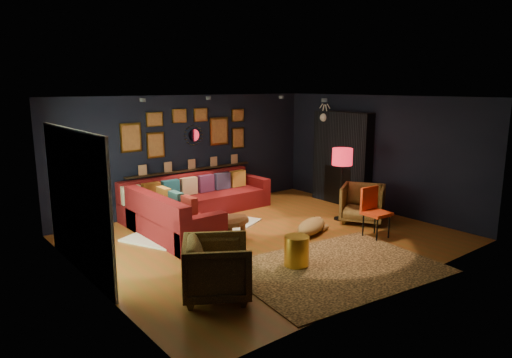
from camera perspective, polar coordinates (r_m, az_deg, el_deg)
floor at (r=8.62m, az=1.34°, el=-7.39°), size 6.50×6.50×0.00m
room_walls at (r=8.24m, az=1.39°, el=3.14°), size 6.50×6.50×6.50m
sectional at (r=9.61m, az=-8.45°, el=-3.50°), size 3.41×2.69×0.86m
ledge at (r=10.52m, az=-8.06°, el=1.16°), size 3.20×0.12×0.04m
gallery_wall at (r=10.42m, az=-8.36°, el=5.98°), size 3.15×0.04×1.02m
sunburst_mirror at (r=10.49m, az=-7.82°, el=5.45°), size 0.47×0.16×0.47m
fireplace at (r=11.12m, az=10.65°, el=2.17°), size 0.31×1.60×2.20m
deer_head at (r=11.37m, az=9.08°, el=7.66°), size 0.50×0.28×0.45m
sliding_door at (r=7.34m, az=-21.51°, el=-2.67°), size 0.06×2.80×2.20m
ceiling_spots at (r=8.78m, az=-1.99°, el=9.99°), size 3.30×2.50×0.06m
shag_rug at (r=9.15m, az=-7.63°, el=-6.24°), size 2.92×2.59×0.03m
leopard_rug at (r=7.35m, az=9.98°, el=-10.93°), size 3.40×2.62×0.02m
coffee_table at (r=8.37m, az=-3.04°, el=-5.50°), size 0.94×0.83×0.39m
pouf at (r=8.42m, az=-8.33°, el=-6.42°), size 0.57×0.57×0.37m
armchair_left at (r=6.22m, az=-4.88°, el=-10.69°), size 1.16×1.17×0.90m
armchair_right at (r=9.75m, az=13.19°, el=-2.79°), size 1.12×1.13×0.87m
gold_stool at (r=7.29m, az=5.09°, el=-8.99°), size 0.39×0.39×0.49m
orange_chair at (r=8.85m, az=14.47°, el=-3.51°), size 0.47×0.47×0.94m
floor_lamp at (r=9.65m, az=10.73°, el=2.32°), size 0.42×0.42×1.53m
dog at (r=8.82m, az=6.93°, el=-5.56°), size 1.39×1.02×0.40m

